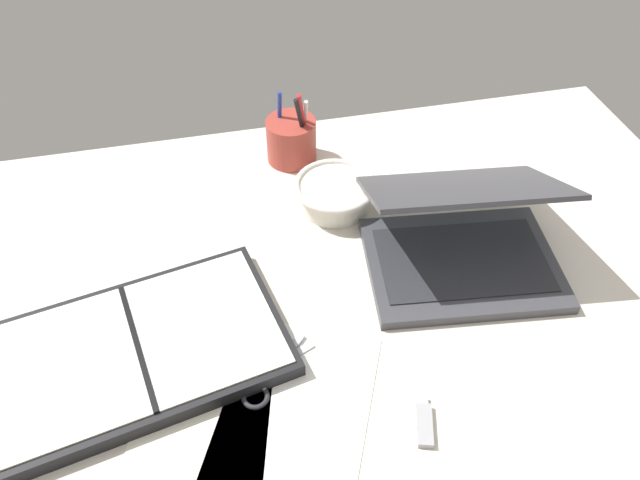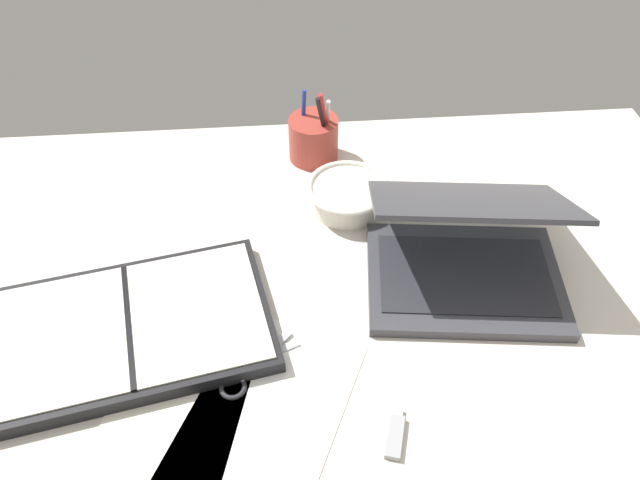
# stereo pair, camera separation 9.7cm
# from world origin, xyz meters

# --- Properties ---
(desk_top) EXTENTS (1.40, 1.00, 0.02)m
(desk_top) POSITION_xyz_m (0.00, 0.00, 0.01)
(desk_top) COLOR beige
(desk_top) RESTS_ON ground
(laptop) EXTENTS (0.34, 0.31, 0.17)m
(laptop) POSITION_xyz_m (0.21, 0.06, 0.07)
(laptop) COLOR #38383D
(laptop) RESTS_ON desk_top
(bowl) EXTENTS (0.15, 0.15, 0.05)m
(bowl) POSITION_xyz_m (0.04, 0.23, 0.05)
(bowl) COLOR silver
(bowl) RESTS_ON desk_top
(pen_cup) EXTENTS (0.10, 0.10, 0.16)m
(pen_cup) POSITION_xyz_m (-0.00, 0.38, 0.06)
(pen_cup) COLOR #9E382D
(pen_cup) RESTS_ON desk_top
(planner) EXTENTS (0.45, 0.33, 0.03)m
(planner) POSITION_xyz_m (-0.31, -0.03, 0.03)
(planner) COLOR black
(planner) RESTS_ON desk_top
(scissors) EXTENTS (0.13, 0.11, 0.01)m
(scissors) POSITION_xyz_m (-0.15, -0.11, 0.02)
(scissors) COLOR #B7B7BC
(scissors) RESTS_ON desk_top
(paper_sheet_front) EXTENTS (0.30, 0.35, 0.00)m
(paper_sheet_front) POSITION_xyz_m (-0.11, -0.17, 0.02)
(paper_sheet_front) COLOR white
(paper_sheet_front) RESTS_ON desk_top
(paper_sheet_beside_planner) EXTENTS (0.25, 0.33, 0.00)m
(paper_sheet_beside_planner) POSITION_xyz_m (-0.24, -0.18, 0.02)
(paper_sheet_beside_planner) COLOR silver
(paper_sheet_beside_planner) RESTS_ON desk_top
(usb_drive) EXTENTS (0.04, 0.07, 0.01)m
(usb_drive) POSITION_xyz_m (0.06, -0.22, 0.02)
(usb_drive) COLOR #99999E
(usb_drive) RESTS_ON desk_top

